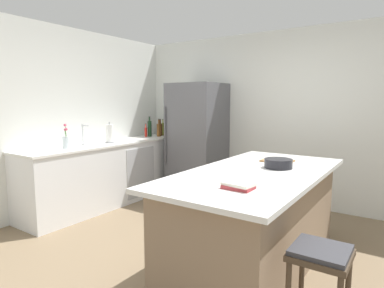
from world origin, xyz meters
name	(u,v)px	position (x,y,z in m)	size (l,w,h in m)	color
ground_plane	(197,256)	(0.00, 0.00, 0.00)	(7.20, 7.20, 0.00)	#7A664C
wall_rear	(278,118)	(0.00, 2.25, 1.30)	(6.00, 0.10, 2.60)	silver
wall_left	(50,120)	(-2.45, 0.00, 1.30)	(0.10, 6.00, 2.60)	silver
counter_run_left	(110,173)	(-2.08, 0.72, 0.47)	(0.67, 2.79, 0.94)	white
kitchen_island	(255,218)	(0.55, 0.17, 0.46)	(1.10, 2.25, 0.91)	#8E755B
refrigerator	(197,140)	(-1.21, 1.83, 0.92)	(0.81, 0.77, 1.84)	#56565B
bar_stool	(320,265)	(1.30, -0.54, 0.52)	(0.36, 0.36, 0.64)	#473828
sink_faucet	(84,134)	(-2.13, 0.30, 1.10)	(0.15, 0.05, 0.30)	silver
flower_vase	(66,141)	(-2.05, -0.03, 1.04)	(0.09, 0.09, 0.33)	silver
paper_towel_roll	(110,134)	(-2.03, 0.69, 1.07)	(0.14, 0.14, 0.31)	gray
olive_oil_bottle	(163,129)	(-2.08, 2.01, 1.06)	(0.06, 0.06, 0.30)	olive
syrup_bottle	(160,129)	(-2.06, 1.91, 1.05)	(0.07, 0.07, 0.30)	#5B3319
whiskey_bottle	(159,130)	(-2.01, 1.80, 1.06)	(0.07, 0.07, 0.31)	brown
wine_bottle	(150,128)	(-2.14, 1.71, 1.08)	(0.07, 0.07, 0.35)	#19381E
hot_sauce_bottle	(146,132)	(-2.15, 1.63, 1.03)	(0.04, 0.04, 0.23)	red
cookbook_stack	(238,186)	(0.69, -0.48, 0.94)	(0.24, 0.18, 0.05)	#A83338
mixing_bowl	(278,163)	(0.66, 0.43, 0.96)	(0.27, 0.27, 0.09)	black
cutting_board	(277,161)	(0.54, 0.75, 0.92)	(0.32, 0.24, 0.02)	#9E7042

